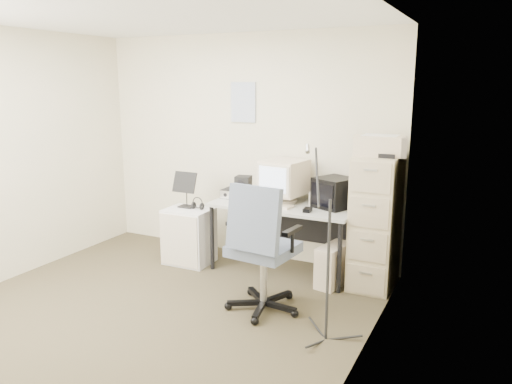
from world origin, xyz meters
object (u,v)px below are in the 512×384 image
at_px(desk, 284,238).
at_px(side_cart, 189,236).
at_px(filing_cabinet, 376,222).
at_px(office_chair, 264,247).

bearing_deg(desk, side_cart, -167.03).
height_order(filing_cabinet, office_chair, filing_cabinet).
distance_m(office_chair, side_cart, 1.45).
bearing_deg(side_cart, office_chair, -30.42).
relative_size(desk, office_chair, 1.29).
xyz_separation_m(filing_cabinet, desk, (-0.95, -0.03, -0.29)).
bearing_deg(desk, filing_cabinet, 1.81).
xyz_separation_m(office_chair, side_cart, (-1.24, 0.70, -0.27)).
relative_size(office_chair, side_cart, 1.89).
height_order(filing_cabinet, side_cart, filing_cabinet).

